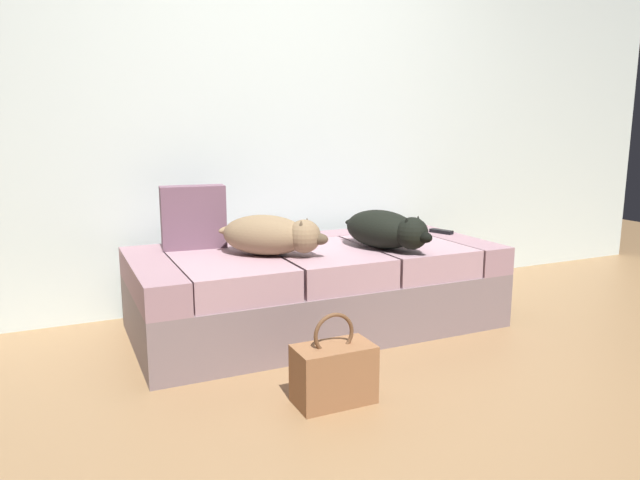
{
  "coord_description": "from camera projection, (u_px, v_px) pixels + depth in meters",
  "views": [
    {
      "loc": [
        -1.29,
        -1.77,
        1.1
      ],
      "look_at": [
        0.0,
        1.03,
        0.5
      ],
      "focal_mm": 32.78,
      "sensor_mm": 36.0,
      "label": 1
    }
  ],
  "objects": [
    {
      "name": "back_wall",
      "position": [
        273.0,
        78.0,
        3.6
      ],
      "size": [
        6.4,
        0.1,
        2.8
      ],
      "primitive_type": "cube",
      "color": "silver",
      "rests_on": "ground"
    },
    {
      "name": "handbag",
      "position": [
        334.0,
        373.0,
        2.35
      ],
      "size": [
        0.32,
        0.18,
        0.38
      ],
      "color": "#905F3B",
      "rests_on": "ground"
    },
    {
      "name": "couch",
      "position": [
        316.0,
        287.0,
        3.24
      ],
      "size": [
        1.97,
        0.93,
        0.45
      ],
      "color": "slate",
      "rests_on": "ground"
    },
    {
      "name": "tv_remote",
      "position": [
        441.0,
        231.0,
        3.63
      ],
      "size": [
        0.1,
        0.16,
        0.02
      ],
      "primitive_type": "cube",
      "rotation": [
        0.0,
        0.0,
        0.37
      ],
      "color": "black",
      "rests_on": "couch"
    },
    {
      "name": "throw_pillow",
      "position": [
        193.0,
        217.0,
        3.15
      ],
      "size": [
        0.35,
        0.15,
        0.34
      ],
      "primitive_type": "cube",
      "rotation": [
        0.0,
        0.0,
        -0.1
      ],
      "color": "#6E4C5D",
      "rests_on": "couch"
    },
    {
      "name": "dog_tan",
      "position": [
        271.0,
        235.0,
        2.99
      ],
      "size": [
        0.53,
        0.5,
        0.21
      ],
      "color": "#846A4C",
      "rests_on": "couch"
    },
    {
      "name": "dog_dark",
      "position": [
        386.0,
        230.0,
        3.14
      ],
      "size": [
        0.38,
        0.59,
        0.21
      ],
      "color": "black",
      "rests_on": "couch"
    },
    {
      "name": "ground_plane",
      "position": [
        429.0,
        408.0,
        2.32
      ],
      "size": [
        10.0,
        10.0,
        0.0
      ],
      "primitive_type": "plane",
      "color": "#957049"
    }
  ]
}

